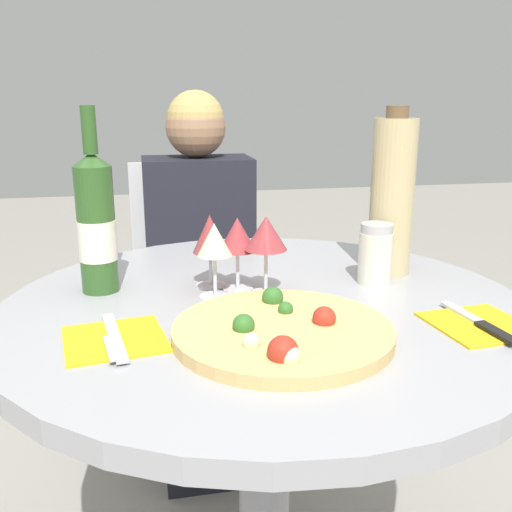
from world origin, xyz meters
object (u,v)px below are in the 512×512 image
seated_diner (203,299)px  pizza_large (283,331)px  chair_behind_diner (199,308)px  wine_bottle (96,224)px  tall_carafe (392,196)px  dining_table (265,381)px

seated_diner → pizza_large: seated_diner is taller
chair_behind_diner → wine_bottle: size_ratio=2.65×
wine_bottle → chair_behind_diner: bearing=71.1°
wine_bottle → tall_carafe: bearing=0.5°
dining_table → seated_diner: bearing=93.5°
tall_carafe → chair_behind_diner: bearing=114.5°
pizza_large → tall_carafe: bearing=44.2°
chair_behind_diner → tall_carafe: 0.95m
seated_diner → wine_bottle: 0.75m
chair_behind_diner → seated_diner: bearing=90.0°
tall_carafe → seated_diner: bearing=119.6°
dining_table → seated_diner: 0.72m
chair_behind_diner → seated_diner: (-0.00, -0.15, 0.08)m
pizza_large → dining_table: bearing=86.7°
dining_table → tall_carafe: size_ratio=2.80×
seated_diner → wine_bottle: (-0.26, -0.60, 0.38)m
pizza_large → wine_bottle: bearing=135.0°
tall_carafe → dining_table: bearing=-157.3°
chair_behind_diner → seated_diner: 0.17m
dining_table → tall_carafe: bearing=22.7°
pizza_large → tall_carafe: 0.45m
dining_table → chair_behind_diner: (-0.04, 0.87, -0.17)m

